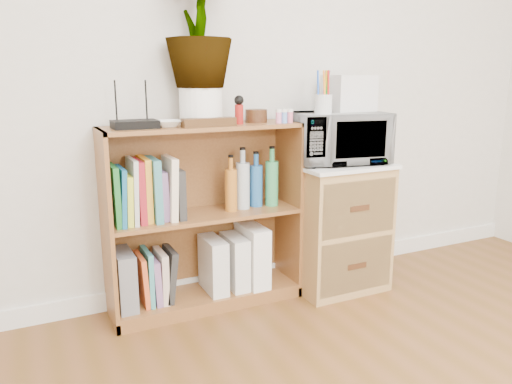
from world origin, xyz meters
TOP-DOWN VIEW (x-y plane):
  - skirting_board at (0.00, 2.24)m, footprint 4.00×0.02m
  - bookshelf at (-0.35, 2.10)m, footprint 1.00×0.30m
  - wicker_unit at (0.40, 2.02)m, footprint 0.50×0.45m
  - microwave at (0.40, 2.02)m, footprint 0.54×0.41m
  - pen_cup at (0.25, 1.95)m, footprint 0.09×0.09m
  - small_appliance at (0.50, 2.08)m, footprint 0.25×0.21m
  - router at (-0.69, 2.08)m, footprint 0.20×0.14m
  - white_bowl at (-0.53, 2.07)m, footprint 0.13×0.13m
  - plant_pot at (-0.35, 2.12)m, footprint 0.21×0.21m
  - potted_plant at (-0.35, 2.12)m, footprint 0.32×0.32m
  - trinket_box at (-0.35, 2.00)m, footprint 0.26×0.06m
  - kokeshi_doll at (-0.17, 2.06)m, footprint 0.04×0.04m
  - wooden_bowl at (-0.05, 2.11)m, footprint 0.11×0.11m
  - paint_jars at (0.06, 2.01)m, footprint 0.10×0.04m
  - file_box at (-0.77, 2.10)m, footprint 0.09×0.23m
  - magazine_holder_left at (-0.31, 2.09)m, footprint 0.09×0.23m
  - magazine_holder_mid at (-0.19, 2.09)m, footprint 0.09×0.23m
  - magazine_holder_right at (-0.09, 2.09)m, footprint 0.10×0.26m
  - cookbooks at (-0.64, 2.10)m, footprint 0.34×0.20m
  - liquor_bottles at (-0.04, 2.10)m, footprint 0.39×0.07m
  - lower_books at (-0.62, 2.10)m, footprint 0.19×0.19m

SIDE VIEW (x-z plane):
  - skirting_board at x=0.00m, z-range 0.00..0.10m
  - lower_books at x=-0.62m, z-range 0.06..0.34m
  - magazine_holder_mid at x=-0.19m, z-range 0.07..0.35m
  - file_box at x=-0.77m, z-range 0.07..0.36m
  - magazine_holder_left at x=-0.31m, z-range 0.07..0.36m
  - magazine_holder_right at x=-0.09m, z-range 0.07..0.40m
  - wicker_unit at x=0.40m, z-range 0.00..0.70m
  - bookshelf at x=-0.35m, z-range 0.00..0.95m
  - cookbooks at x=-0.64m, z-range 0.49..0.80m
  - liquor_bottles at x=-0.04m, z-range 0.49..0.80m
  - microwave at x=0.40m, z-range 0.72..0.99m
  - white_bowl at x=-0.53m, z-range 0.95..0.98m
  - router at x=-0.69m, z-range 0.95..0.99m
  - trinket_box at x=-0.35m, z-range 0.95..0.99m
  - paint_jars at x=0.06m, z-range 0.95..1.00m
  - wooden_bowl at x=-0.05m, z-range 0.95..1.02m
  - kokeshi_doll at x=-0.17m, z-range 0.95..1.05m
  - plant_pot at x=-0.35m, z-range 0.95..1.13m
  - pen_cup at x=0.25m, z-range 0.99..1.09m
  - small_appliance at x=0.50m, z-range 0.99..1.19m
  - potted_plant at x=-0.35m, z-range 1.13..1.71m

